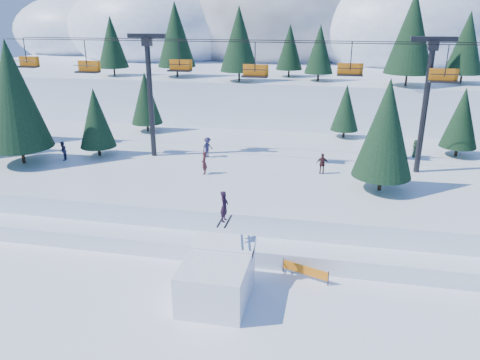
% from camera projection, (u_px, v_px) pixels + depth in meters
% --- Properties ---
extents(ground, '(160.00, 160.00, 0.00)m').
position_uv_depth(ground, '(193.00, 314.00, 23.80)').
color(ground, white).
rests_on(ground, ground).
extents(mid_shelf, '(70.00, 22.00, 2.50)m').
position_uv_depth(mid_shelf, '(255.00, 176.00, 39.94)').
color(mid_shelf, white).
rests_on(mid_shelf, ground).
extents(berm, '(70.00, 6.00, 1.10)m').
position_uv_depth(berm, '(228.00, 235.00, 30.98)').
color(berm, white).
rests_on(berm, ground).
extents(mountain_ridge, '(119.00, 60.65, 26.46)m').
position_uv_depth(mountain_ridge, '(279.00, 38.00, 88.98)').
color(mountain_ridge, white).
rests_on(mountain_ridge, ground).
extents(jump_kicker, '(3.41, 4.64, 5.61)m').
position_uv_depth(jump_kicker, '(217.00, 278.00, 24.63)').
color(jump_kicker, white).
rests_on(jump_kicker, ground).
extents(chairlift, '(47.11, 3.21, 10.28)m').
position_uv_depth(chairlift, '(262.00, 80.00, 37.14)').
color(chairlift, black).
rests_on(chairlift, mid_shelf).
extents(conifer_stand, '(63.93, 18.16, 10.06)m').
position_uv_depth(conifer_stand, '(269.00, 110.00, 37.14)').
color(conifer_stand, black).
rests_on(conifer_stand, mid_shelf).
extents(distant_skiers, '(30.24, 8.82, 1.79)m').
position_uv_depth(distant_skiers, '(229.00, 153.00, 39.04)').
color(distant_skiers, '#451F21').
rests_on(distant_skiers, mid_shelf).
extents(banner_near, '(2.69, 1.01, 0.90)m').
position_uv_depth(banner_near, '(305.00, 270.00, 26.72)').
color(banner_near, black).
rests_on(banner_near, ground).
extents(banner_far, '(2.83, 0.46, 0.90)m').
position_uv_depth(banner_far, '(357.00, 258.00, 28.01)').
color(banner_far, black).
rests_on(banner_far, ground).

